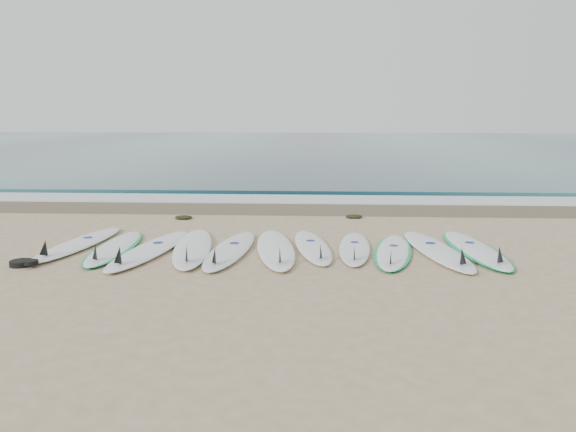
# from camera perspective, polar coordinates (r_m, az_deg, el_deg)

# --- Properties ---
(ground) EXTENTS (120.00, 120.00, 0.00)m
(ground) POSITION_cam_1_polar(r_m,az_deg,el_deg) (9.03, -1.51, -3.58)
(ground) COLOR tan
(ocean) EXTENTS (120.00, 55.00, 0.03)m
(ocean) POSITION_cam_1_polar(r_m,az_deg,el_deg) (41.30, 2.15, 7.25)
(ocean) COLOR #21535A
(ocean) RESTS_ON ground
(wet_sand_band) EXTENTS (120.00, 1.80, 0.01)m
(wet_sand_band) POSITION_cam_1_polar(r_m,az_deg,el_deg) (13.04, -0.06, 0.74)
(wet_sand_band) COLOR brown
(wet_sand_band) RESTS_ON ground
(foam_band) EXTENTS (120.00, 1.40, 0.04)m
(foam_band) POSITION_cam_1_polar(r_m,az_deg,el_deg) (14.42, 0.25, 1.72)
(foam_band) COLOR silver
(foam_band) RESTS_ON ground
(wave_crest) EXTENTS (120.00, 1.00, 0.10)m
(wave_crest) POSITION_cam_1_polar(r_m,az_deg,el_deg) (15.90, 0.52, 2.62)
(wave_crest) COLOR #21535A
(wave_crest) RESTS_ON ground
(surfboard_0) EXTENTS (0.86, 2.73, 0.34)m
(surfboard_0) POSITION_cam_1_polar(r_m,az_deg,el_deg) (9.90, -20.61, -2.65)
(surfboard_0) COLOR white
(surfboard_0) RESTS_ON ground
(surfboard_1) EXTENTS (0.74, 2.54, 0.32)m
(surfboard_1) POSITION_cam_1_polar(r_m,az_deg,el_deg) (9.47, -17.26, -3.10)
(surfboard_1) COLOR white
(surfboard_1) RESTS_ON ground
(surfboard_2) EXTENTS (0.98, 2.89, 0.36)m
(surfboard_2) POSITION_cam_1_polar(r_m,az_deg,el_deg) (9.12, -13.98, -3.34)
(surfboard_2) COLOR white
(surfboard_2) RESTS_ON ground
(surfboard_3) EXTENTS (0.97, 2.89, 0.36)m
(surfboard_3) POSITION_cam_1_polar(r_m,az_deg,el_deg) (9.12, -9.68, -3.18)
(surfboard_3) COLOR white
(surfboard_3) RESTS_ON ground
(surfboard_4) EXTENTS (0.76, 2.74, 0.35)m
(surfboard_4) POSITION_cam_1_polar(r_m,az_deg,el_deg) (8.89, -5.96, -3.45)
(surfboard_4) COLOR white
(surfboard_4) RESTS_ON ground
(surfboard_5) EXTENTS (0.96, 2.85, 0.36)m
(surfboard_5) POSITION_cam_1_polar(r_m,az_deg,el_deg) (8.92, -1.26, -3.34)
(surfboard_5) COLOR white
(surfboard_5) RESTS_ON ground
(surfboard_6) EXTENTS (0.87, 2.52, 0.32)m
(surfboard_6) POSITION_cam_1_polar(r_m,az_deg,el_deg) (9.09, 2.55, -3.13)
(surfboard_6) COLOR white
(surfboard_6) RESTS_ON ground
(surfboard_7) EXTENTS (0.65, 2.40, 0.30)m
(surfboard_7) POSITION_cam_1_polar(r_m,az_deg,el_deg) (9.07, 6.77, -3.25)
(surfboard_7) COLOR white
(surfboard_7) RESTS_ON ground
(surfboard_8) EXTENTS (0.98, 2.49, 0.31)m
(surfboard_8) POSITION_cam_1_polar(r_m,az_deg,el_deg) (8.95, 10.61, -3.58)
(surfboard_8) COLOR white
(surfboard_8) RESTS_ON ground
(surfboard_9) EXTENTS (0.99, 2.87, 0.36)m
(surfboard_9) POSITION_cam_1_polar(r_m,az_deg,el_deg) (9.13, 14.99, -3.38)
(surfboard_9) COLOR white
(surfboard_9) RESTS_ON ground
(surfboard_10) EXTENTS (0.85, 2.76, 0.35)m
(surfboard_10) POSITION_cam_1_polar(r_m,az_deg,el_deg) (9.41, 18.57, -3.22)
(surfboard_10) COLOR white
(surfboard_10) RESTS_ON ground
(seaweed_near) EXTENTS (0.37, 0.29, 0.07)m
(seaweed_near) POSITION_cam_1_polar(r_m,az_deg,el_deg) (11.99, -10.57, -0.13)
(seaweed_near) COLOR black
(seaweed_near) RESTS_ON ground
(seaweed_far) EXTENTS (0.36, 0.28, 0.07)m
(seaweed_far) POSITION_cam_1_polar(r_m,az_deg,el_deg) (11.98, 6.71, -0.03)
(seaweed_far) COLOR black
(seaweed_far) RESTS_ON ground
(leash_coil) EXTENTS (0.46, 0.36, 0.11)m
(leash_coil) POSITION_cam_1_polar(r_m,az_deg,el_deg) (8.98, -25.29, -4.33)
(leash_coil) COLOR black
(leash_coil) RESTS_ON ground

